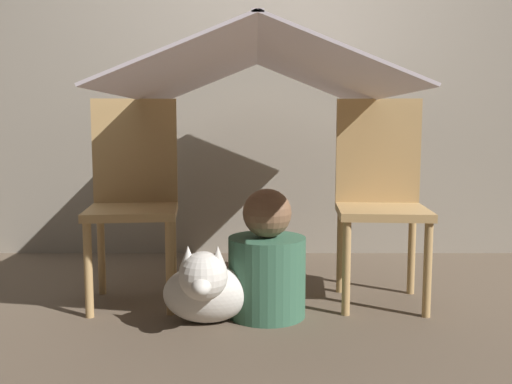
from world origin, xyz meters
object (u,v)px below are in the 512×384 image
at_px(chair_left, 132,192).
at_px(dog, 204,288).
at_px(chair_right, 379,192).
at_px(person_front, 266,264).

relative_size(chair_left, dog, 2.51).
bearing_deg(chair_left, dog, -51.71).
xyz_separation_m(chair_left, chair_right, (1.15, 0.00, 0.00)).
bearing_deg(chair_right, dog, -150.57).
relative_size(chair_right, person_front, 1.71).
height_order(chair_left, chair_right, same).
height_order(chair_left, person_front, chair_left).
bearing_deg(person_front, dog, -153.19).
relative_size(person_front, dog, 1.47).
bearing_deg(dog, chair_left, 134.45).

